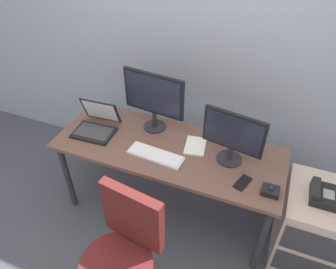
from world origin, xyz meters
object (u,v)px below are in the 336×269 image
at_px(file_cabinet, 309,226).
at_px(paper_notepad, 195,146).
at_px(monitor_main, 154,97).
at_px(laptop, 96,124).
at_px(office_chair, 123,263).
at_px(cell_phone, 243,183).
at_px(desk_phone, 323,194).
at_px(coffee_mug, 99,111).
at_px(keyboard, 156,155).
at_px(monitor_side, 233,135).
at_px(trackball_mouse, 270,190).

xyz_separation_m(file_cabinet, paper_notepad, (-0.91, 0.08, 0.40)).
bearing_deg(monitor_main, laptop, -154.03).
bearing_deg(office_chair, cell_phone, 49.09).
relative_size(desk_phone, monitor_main, 0.41).
bearing_deg(coffee_mug, desk_phone, -5.27).
relative_size(desk_phone, keyboard, 0.48).
distance_m(file_cabinet, monitor_main, 1.47).
relative_size(laptop, cell_phone, 2.30).
xyz_separation_m(monitor_main, cell_phone, (0.78, -0.34, -0.28)).
distance_m(office_chair, monitor_side, 1.07).
bearing_deg(keyboard, trackball_mouse, -2.80).
distance_m(monitor_main, paper_notepad, 0.48).
height_order(monitor_side, paper_notepad, monitor_side).
bearing_deg(office_chair, coffee_mug, 126.26).
bearing_deg(monitor_main, paper_notepad, -15.41).
relative_size(office_chair, laptop, 2.91).
relative_size(file_cabinet, coffee_mug, 5.63).
xyz_separation_m(monitor_side, laptop, (-1.05, -0.05, -0.17)).
distance_m(laptop, paper_notepad, 0.80).
bearing_deg(office_chair, trackball_mouse, 40.52).
xyz_separation_m(trackball_mouse, cell_phone, (-0.18, 0.02, -0.02)).
xyz_separation_m(coffee_mug, cell_phone, (1.26, -0.30, -0.05)).
distance_m(laptop, coffee_mug, 0.18).
distance_m(monitor_main, trackball_mouse, 1.05).
height_order(desk_phone, trackball_mouse, trackball_mouse).
relative_size(keyboard, coffee_mug, 3.66).
height_order(file_cabinet, coffee_mug, coffee_mug).
xyz_separation_m(monitor_side, keyboard, (-0.50, -0.17, -0.21)).
distance_m(monitor_side, trackball_mouse, 0.42).
distance_m(file_cabinet, monitor_side, 0.90).
xyz_separation_m(keyboard, trackball_mouse, (0.81, -0.04, 0.01)).
height_order(office_chair, laptop, same).
xyz_separation_m(file_cabinet, laptop, (-1.70, -0.02, 0.45)).
height_order(monitor_side, laptop, monitor_side).
distance_m(desk_phone, coffee_mug, 1.77).
height_order(office_chair, monitor_side, monitor_side).
height_order(laptop, cell_phone, laptop).
bearing_deg(paper_notepad, monitor_side, -9.48).
xyz_separation_m(desk_phone, keyboard, (-1.13, -0.11, 0.05)).
relative_size(office_chair, trackball_mouse, 8.65).
distance_m(desk_phone, office_chair, 1.35).
bearing_deg(trackball_mouse, monitor_main, 159.58).
height_order(desk_phone, coffee_mug, coffee_mug).
bearing_deg(laptop, coffee_mug, 113.70).
relative_size(file_cabinet, cell_phone, 4.54).
relative_size(trackball_mouse, cell_phone, 0.77).
xyz_separation_m(office_chair, monitor_side, (0.43, 0.84, 0.51)).
height_order(laptop, coffee_mug, laptop).
bearing_deg(office_chair, file_cabinet, 36.76).
bearing_deg(keyboard, laptop, 168.30).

